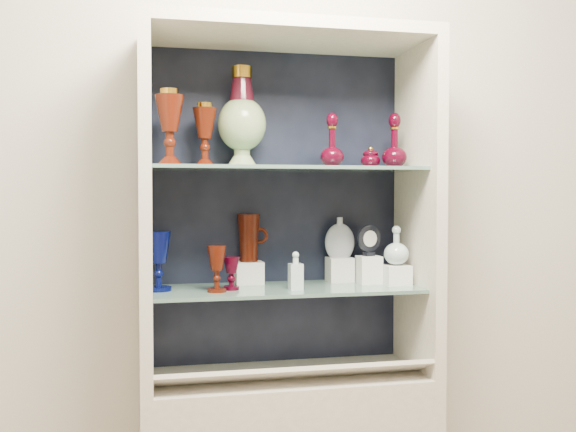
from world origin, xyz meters
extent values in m
cube|color=beige|center=(0.00, 1.75, 1.40)|extent=(3.50, 0.02, 2.80)
cube|color=black|center=(0.00, 1.72, 1.32)|extent=(0.98, 0.02, 1.15)
cube|color=beige|center=(-0.48, 1.53, 1.32)|extent=(0.04, 0.40, 1.15)
cube|color=beige|center=(0.48, 1.53, 1.32)|extent=(0.04, 0.40, 1.15)
cube|color=beige|center=(0.00, 1.53, 1.92)|extent=(1.00, 0.40, 0.04)
cube|color=slate|center=(0.00, 1.55, 1.04)|extent=(0.92, 0.34, 0.01)
cube|color=slate|center=(0.00, 1.55, 1.46)|extent=(0.92, 0.34, 0.01)
cube|color=beige|center=(0.00, 1.42, 0.78)|extent=(0.92, 0.17, 0.09)
cube|color=white|center=(0.02, 1.42, 0.80)|extent=(0.10, 0.06, 0.03)
cube|color=white|center=(-0.24, 1.42, 0.80)|extent=(0.10, 0.06, 0.03)
cube|color=silver|center=(-0.12, 1.67, 1.09)|extent=(0.10, 0.10, 0.08)
cube|color=silver|center=(0.22, 1.65, 1.09)|extent=(0.09, 0.09, 0.09)
cube|color=silver|center=(0.40, 1.53, 1.08)|extent=(0.09, 0.09, 0.07)
cube|color=silver|center=(0.31, 1.58, 1.10)|extent=(0.08, 0.08, 0.10)
camera|label=1|loc=(-0.46, -0.63, 1.38)|focal=40.00mm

